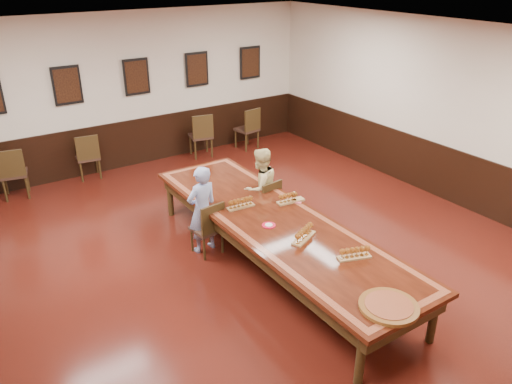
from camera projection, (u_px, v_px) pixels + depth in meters
floor at (275, 266)px, 7.35m from camera, size 8.00×10.00×0.02m
ceiling at (279, 40)px, 5.99m from camera, size 8.00×10.00×0.02m
wall_back at (137, 90)px, 10.45m from camera, size 8.00×0.02×3.20m
wall_right at (463, 117)px, 8.69m from camera, size 0.02×10.00×3.20m
chair_man at (206, 227)px, 7.51m from camera, size 0.45×0.48×0.87m
chair_woman at (264, 204)px, 8.22m from camera, size 0.47×0.50×0.88m
spare_chair_a at (13, 172)px, 9.29m from camera, size 0.56×0.59×0.99m
spare_chair_b at (87, 156)px, 10.13m from camera, size 0.50×0.53×0.95m
spare_chair_c at (201, 135)px, 11.26m from camera, size 0.56×0.60×1.01m
spare_chair_d at (247, 128)px, 11.74m from camera, size 0.53×0.56×0.98m
person_man at (202, 210)px, 7.46m from camera, size 0.54×0.38×1.38m
person_woman at (260, 188)px, 8.18m from camera, size 0.75×0.62×1.37m
pink_phone at (297, 202)px, 7.55m from camera, size 0.13×0.15×0.01m
wainscoting at (275, 236)px, 7.14m from camera, size 8.00×10.00×1.00m
conference_table at (275, 229)px, 7.09m from camera, size 1.40×5.00×0.76m
posters at (136, 77)px, 10.26m from camera, size 6.14×0.04×0.74m
flight_a at (241, 203)px, 7.36m from camera, size 0.43×0.16×0.16m
flight_b at (290, 198)px, 7.52m from camera, size 0.45×0.18×0.16m
flight_c at (304, 234)px, 6.53m from camera, size 0.47×0.31×0.17m
flight_d at (355, 253)px, 6.11m from camera, size 0.44×0.26×0.16m
red_plate_grp at (269, 225)px, 6.88m from camera, size 0.19×0.19×0.02m
carved_platter at (389, 306)px, 5.25m from camera, size 0.81×0.81×0.05m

